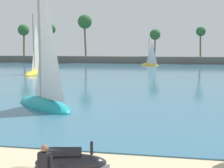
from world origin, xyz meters
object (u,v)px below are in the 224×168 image
(sailboat_near_shore, at_px, (36,68))
(sailboat_mid_bay, at_px, (150,63))
(watercraft_on_trailer, at_px, (70,164))
(sailboat_toward_headland, at_px, (45,95))

(sailboat_near_shore, xyz_separation_m, sailboat_mid_bay, (16.70, 24.37, -0.30))
(watercraft_on_trailer, bearing_deg, sailboat_near_shore, 116.00)
(sailboat_mid_bay, height_order, sailboat_toward_headland, sailboat_toward_headland)
(sailboat_mid_bay, bearing_deg, sailboat_toward_headland, -96.36)
(watercraft_on_trailer, distance_m, sailboat_toward_headland, 12.04)
(watercraft_on_trailer, distance_m, sailboat_near_shore, 38.24)
(sailboat_near_shore, bearing_deg, sailboat_toward_headland, -64.32)
(sailboat_mid_bay, distance_m, sailboat_toward_headland, 48.28)
(watercraft_on_trailer, height_order, sailboat_mid_bay, sailboat_mid_bay)
(sailboat_mid_bay, relative_size, sailboat_toward_headland, 0.66)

